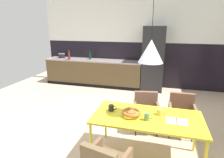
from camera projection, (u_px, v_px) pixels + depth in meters
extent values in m
plane|color=#C4AC91|center=(114.00, 134.00, 3.63)|extent=(8.52, 8.52, 0.00)
cube|color=black|center=(138.00, 64.00, 6.36)|extent=(6.56, 0.12, 1.48)
cube|color=white|center=(139.00, 19.00, 5.95)|extent=(6.56, 0.12, 1.48)
cube|color=brown|center=(93.00, 73.00, 6.48)|extent=(3.30, 0.60, 0.85)
cube|color=gray|center=(93.00, 60.00, 6.36)|extent=(3.33, 0.63, 0.04)
cube|color=black|center=(91.00, 86.00, 6.31)|extent=(3.30, 0.01, 0.10)
cube|color=#232326|center=(153.00, 59.00, 5.82)|extent=(0.66, 0.60, 2.00)
cube|color=gold|center=(147.00, 117.00, 2.79)|extent=(1.61, 0.81, 0.03)
cylinder|color=gold|center=(106.00, 121.00, 3.42)|extent=(0.04, 0.04, 0.69)
cylinder|color=yellow|center=(195.00, 133.00, 3.03)|extent=(0.04, 0.04, 0.69)
cylinder|color=yellow|center=(91.00, 144.00, 2.74)|extent=(0.04, 0.04, 0.69)
cube|color=brown|center=(146.00, 113.00, 3.63)|extent=(0.56, 0.54, 0.06)
cube|color=brown|center=(146.00, 99.00, 3.76)|extent=(0.46, 0.16, 0.33)
cube|color=brown|center=(158.00, 108.00, 3.58)|extent=(0.12, 0.42, 0.14)
cube|color=brown|center=(135.00, 108.00, 3.62)|extent=(0.12, 0.42, 0.14)
cylinder|color=black|center=(157.00, 128.00, 3.49)|extent=(0.02, 0.02, 0.36)
cylinder|color=black|center=(136.00, 127.00, 3.52)|extent=(0.02, 0.02, 0.36)
cylinder|color=black|center=(155.00, 118.00, 3.85)|extent=(0.02, 0.02, 0.36)
cylinder|color=black|center=(135.00, 117.00, 3.88)|extent=(0.02, 0.02, 0.36)
cylinder|color=black|center=(155.00, 130.00, 3.72)|extent=(0.09, 0.41, 0.02)
cylinder|color=black|center=(135.00, 130.00, 3.75)|extent=(0.09, 0.41, 0.02)
cube|color=brown|center=(93.00, 150.00, 2.37)|extent=(0.15, 0.41, 0.14)
cube|color=brown|center=(182.00, 114.00, 3.49)|extent=(0.48, 0.46, 0.06)
cube|color=brown|center=(182.00, 101.00, 3.63)|extent=(0.46, 0.08, 0.33)
cube|color=brown|center=(195.00, 111.00, 3.41)|extent=(0.05, 0.41, 0.14)
cube|color=brown|center=(170.00, 108.00, 3.52)|extent=(0.05, 0.41, 0.14)
cylinder|color=black|center=(193.00, 132.00, 3.33)|extent=(0.02, 0.02, 0.39)
cylinder|color=black|center=(170.00, 129.00, 3.43)|extent=(0.02, 0.02, 0.39)
cylinder|color=black|center=(190.00, 122.00, 3.68)|extent=(0.02, 0.02, 0.39)
cylinder|color=black|center=(169.00, 119.00, 3.78)|extent=(0.02, 0.02, 0.39)
cylinder|color=black|center=(191.00, 135.00, 3.56)|extent=(0.02, 0.41, 0.02)
cylinder|color=black|center=(169.00, 132.00, 3.66)|extent=(0.02, 0.41, 0.02)
cylinder|color=#B2662D|center=(131.00, 114.00, 2.78)|extent=(0.13, 0.13, 0.07)
torus|color=#B2662A|center=(132.00, 112.00, 2.78)|extent=(0.29, 0.29, 0.05)
cube|color=white|center=(171.00, 121.00, 2.64)|extent=(0.15, 0.20, 0.01)
cube|color=white|center=(182.00, 122.00, 2.61)|extent=(0.15, 0.20, 0.01)
cube|color=#B73833|center=(177.00, 121.00, 2.62)|extent=(0.01, 0.20, 0.00)
cylinder|color=black|center=(111.00, 108.00, 2.95)|extent=(0.09, 0.09, 0.10)
torus|color=black|center=(114.00, 108.00, 2.93)|extent=(0.07, 0.01, 0.07)
cylinder|color=gold|center=(159.00, 112.00, 2.82)|extent=(0.09, 0.09, 0.09)
torus|color=gold|center=(163.00, 112.00, 2.80)|extent=(0.06, 0.01, 0.06)
cylinder|color=#5B8456|center=(147.00, 117.00, 2.65)|extent=(0.07, 0.07, 0.11)
torus|color=#5B8456|center=(150.00, 117.00, 2.64)|extent=(0.07, 0.01, 0.07)
cylinder|color=black|center=(62.00, 56.00, 6.68)|extent=(0.22, 0.22, 0.15)
cylinder|color=gray|center=(62.00, 54.00, 6.65)|extent=(0.23, 0.23, 0.01)
sphere|color=black|center=(62.00, 53.00, 6.65)|extent=(0.02, 0.02, 0.02)
cylinder|color=#0F3319|center=(90.00, 56.00, 6.39)|extent=(0.08, 0.08, 0.21)
cylinder|color=#0F3319|center=(90.00, 52.00, 6.35)|extent=(0.03, 0.03, 0.07)
cylinder|color=maroon|center=(69.00, 56.00, 6.32)|extent=(0.08, 0.08, 0.26)
cylinder|color=maroon|center=(69.00, 51.00, 6.27)|extent=(0.04, 0.04, 0.07)
cone|color=silver|center=(151.00, 51.00, 2.50)|extent=(0.34, 0.34, 0.31)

